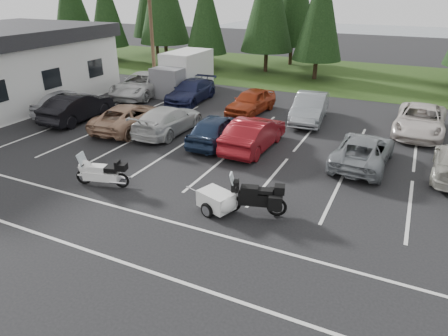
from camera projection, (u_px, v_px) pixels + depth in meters
ground at (191, 175)px, 17.07m from camera, size 120.00×120.00×0.00m
grass_strip at (321, 74)px, 36.77m from camera, size 80.00×16.00×0.01m
lake_water at (394, 39)px, 60.64m from camera, size 70.00×50.00×0.02m
utility_pole at (151, 27)px, 28.89m from camera, size 1.60×0.26×9.00m
box_truck at (181, 73)px, 29.87m from camera, size 2.40×5.60×2.90m
stall_markings at (212, 159)px, 18.71m from camera, size 32.00×16.00×0.01m
conifer_1 at (106, 7)px, 40.86m from camera, size 3.96×3.96×9.22m
conifer_3 at (206, 11)px, 36.56m from camera, size 3.87×3.87×9.02m
conifer_5 at (321, 10)px, 32.46m from camera, size 4.14×4.14×9.63m
car_near_0 at (66, 102)px, 24.89m from camera, size 2.37×4.89×1.61m
car_near_1 at (77, 107)px, 23.78m from camera, size 1.99×5.02×1.62m
car_near_2 at (129, 117)px, 22.36m from camera, size 2.76×5.27×1.42m
car_near_3 at (168, 120)px, 21.78m from camera, size 2.06×5.03×1.46m
car_near_4 at (217, 129)px, 20.30m from camera, size 2.01×4.54×1.52m
car_near_5 at (254, 134)px, 19.56m from camera, size 1.79×4.83×1.58m
car_near_6 at (363, 151)px, 17.85m from camera, size 2.50×4.99×1.36m
car_far_0 at (142, 85)px, 29.13m from camera, size 3.31×6.15×1.64m
car_far_1 at (191, 91)px, 27.68m from camera, size 2.34×5.17×1.47m
car_far_2 at (251, 101)px, 25.17m from camera, size 2.21×4.58×1.51m
car_far_3 at (310, 108)px, 23.68m from camera, size 2.18×5.05×1.62m
car_far_4 at (420, 120)px, 21.66m from camera, size 2.68×5.47×1.50m
touring_motorcycle at (101, 170)px, 15.91m from camera, size 2.62×1.39×1.39m
cargo_trailer at (216, 202)px, 14.16m from camera, size 1.98×1.50×0.81m
adventure_motorcycle at (254, 195)px, 13.88m from camera, size 2.70×1.54×1.56m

